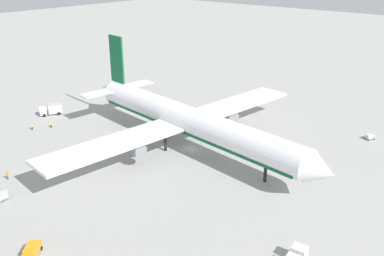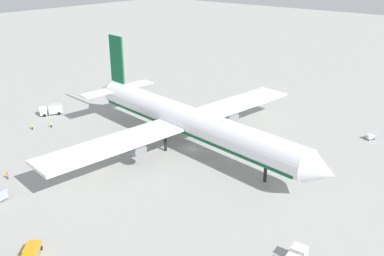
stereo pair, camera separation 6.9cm
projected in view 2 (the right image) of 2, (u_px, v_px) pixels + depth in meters
The scene contains 10 objects.
ground_plane at pixel (191, 148), 105.59m from camera, with size 600.00×600.00×0.00m, color #9E9E99.
airliner at pixel (188, 120), 103.89m from camera, with size 78.01×75.83×23.91m.
service_truck_2 at pixel (52, 109), 127.79m from camera, with size 5.16×6.91×3.13m.
service_van at pixel (32, 250), 67.35m from camera, with size 4.11×4.44×1.97m.
baggage_cart_0 at pixel (370, 137), 110.68m from camera, with size 2.34×2.89×1.31m.
ground_worker_0 at pixel (7, 175), 90.65m from camera, with size 0.50×0.50×1.78m.
ground_worker_2 at pixel (32, 127), 116.86m from camera, with size 0.54×0.54×1.63m.
ground_worker_4 at pixel (51, 125), 118.32m from camera, with size 0.54×0.54×1.65m.
traffic_cone_0 at pixel (122, 97), 143.30m from camera, with size 0.36×0.36×0.55m, color orange.
traffic_cone_1 at pixel (254, 99), 141.41m from camera, with size 0.36×0.36×0.55m, color orange.
Camera 2 is at (62.06, -73.37, 44.06)m, focal length 39.92 mm.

